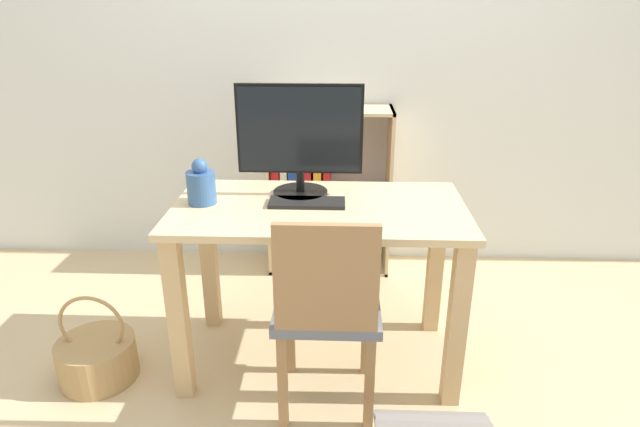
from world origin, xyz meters
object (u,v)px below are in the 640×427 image
object	(u,v)px
chair	(327,306)
keyboard	(307,203)
vase	(201,185)
bookshelf	(313,200)
monitor	(300,136)
basket	(97,357)

from	to	relation	value
chair	keyboard	bearing A→B (deg)	113.23
vase	bookshelf	world-z (taller)	bookshelf
monitor	bookshelf	xyz separation A→B (m)	(0.01, 0.77, -0.57)
monitor	basket	xyz separation A→B (m)	(-0.86, -0.31, -0.90)
keyboard	vase	world-z (taller)	vase
vase	basket	size ratio (longest dim) A/B	0.47
monitor	chair	xyz separation A→B (m)	(0.13, -0.46, -0.53)
basket	monitor	bearing A→B (deg)	19.66
monitor	keyboard	bearing A→B (deg)	-73.59
keyboard	vase	distance (m)	0.44
monitor	chair	size ratio (longest dim) A/B	0.61
keyboard	vase	bearing A→B (deg)	179.97
chair	basket	size ratio (longest dim) A/B	2.13
keyboard	bookshelf	world-z (taller)	bookshelf
keyboard	basket	xyz separation A→B (m)	(-0.90, -0.19, -0.65)
bookshelf	basket	xyz separation A→B (m)	(-0.88, -1.08, -0.33)
bookshelf	basket	bearing A→B (deg)	-129.01
monitor	vase	distance (m)	0.45
bookshelf	basket	size ratio (longest dim) A/B	2.41
vase	bookshelf	size ratio (longest dim) A/B	0.20
keyboard	basket	world-z (taller)	keyboard
bookshelf	keyboard	bearing A→B (deg)	-88.47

